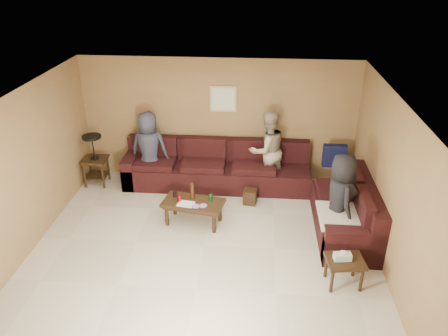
% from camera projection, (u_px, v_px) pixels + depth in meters
% --- Properties ---
extents(room, '(5.60, 5.50, 2.50)m').
position_uv_depth(room, '(202.00, 153.00, 6.38)').
color(room, beige).
rests_on(room, ground).
extents(sectional_sofa, '(4.65, 2.90, 0.97)m').
position_uv_depth(sectional_sofa, '(256.00, 185.00, 8.27)').
color(sectional_sofa, black).
rests_on(sectional_sofa, ground).
extents(coffee_table, '(1.12, 0.70, 0.72)m').
position_uv_depth(coffee_table, '(193.00, 205.00, 7.56)').
color(coffee_table, black).
rests_on(coffee_table, ground).
extents(end_table_left, '(0.48, 0.48, 1.06)m').
position_uv_depth(end_table_left, '(95.00, 159.00, 8.77)').
color(end_table_left, black).
rests_on(end_table_left, ground).
extents(side_table_right, '(0.57, 0.49, 0.58)m').
position_uv_depth(side_table_right, '(344.00, 263.00, 6.14)').
color(side_table_right, black).
rests_on(side_table_right, ground).
extents(waste_bin, '(0.27, 0.27, 0.29)m').
position_uv_depth(waste_bin, '(250.00, 197.00, 8.25)').
color(waste_bin, black).
rests_on(waste_bin, ground).
extents(wall_art, '(0.52, 0.04, 0.52)m').
position_uv_depth(wall_art, '(223.00, 99.00, 8.56)').
color(wall_art, tan).
rests_on(wall_art, ground).
extents(person_left, '(0.78, 0.52, 1.55)m').
position_uv_depth(person_left, '(149.00, 149.00, 8.66)').
color(person_left, '#2D313F').
rests_on(person_left, ground).
extents(person_middle, '(0.98, 0.92, 1.61)m').
position_uv_depth(person_middle, '(267.00, 150.00, 8.55)').
color(person_middle, '#9B9273').
rests_on(person_middle, ground).
extents(person_right, '(0.63, 0.84, 1.54)m').
position_uv_depth(person_right, '(340.00, 199.00, 6.95)').
color(person_right, black).
rests_on(person_right, ground).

